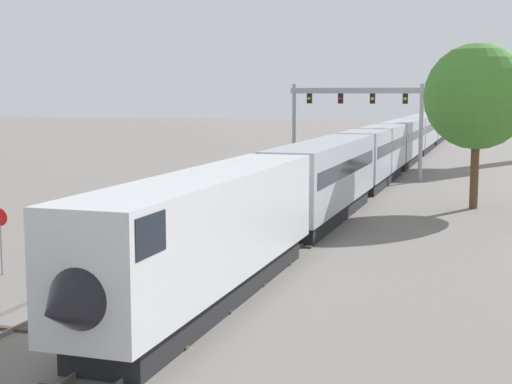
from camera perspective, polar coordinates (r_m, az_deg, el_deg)
The scene contains 7 objects.
ground_plane at distance 26.66m, azimuth -10.10°, elevation -9.50°, with size 400.00×400.00×0.00m, color slate.
track_main at distance 83.47m, azimuth 10.76°, elevation 2.00°, with size 2.60×200.00×0.16m.
track_near at distance 64.86m, azimuth 3.75°, elevation 0.60°, with size 2.60×160.00×0.16m.
passenger_train at distance 85.42m, azimuth 10.98°, elevation 3.83°, with size 3.04×137.01×4.80m.
signal_gantry at distance 68.98m, azimuth 7.52°, elevation 6.11°, with size 12.10×0.49×8.57m.
stop_sign at distance 34.11m, azimuth -18.60°, elevation -2.83°, with size 0.76×0.08×2.88m.
trackside_tree_left at distance 52.89m, azimuth 16.24°, elevation 6.87°, with size 7.06×7.06×11.05m.
Camera 1 is at (12.04, -22.51, 7.68)m, focal length 53.41 mm.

